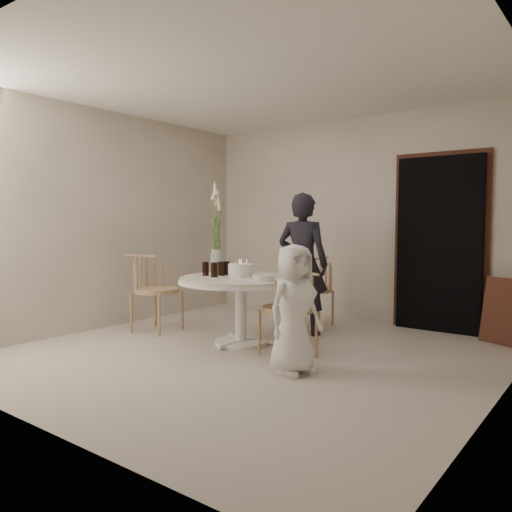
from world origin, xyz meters
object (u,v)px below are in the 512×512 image
Objects in this scene: chair_far at (316,281)px; birthday_cake at (241,270)px; chair_left at (148,281)px; boy at (294,309)px; flower_vase at (217,237)px; table at (241,288)px; chair_right at (295,301)px; girl at (303,264)px.

birthday_cake reaches higher than chair_far.
chair_left is 2.37m from boy.
boy is 1.06× the size of flower_vase.
chair_left reaches higher than table.
boy is 3.94× the size of birthday_cake.
chair_right is 0.87m from birthday_cake.
chair_far is 1.64m from chair_right.
chair_far reaches higher than chair_right.
boy is at bearing -106.76° from chair_left.
boy is at bearing -25.12° from flower_vase.
birthday_cake is 0.27× the size of flower_vase.
chair_far is 2.10m from chair_left.
birthday_cake reaches higher than chair_right.
table is at bearing -99.96° from chair_far.
chair_right is (0.79, -0.15, -0.05)m from table.
chair_far is 1.46m from flower_vase.
chair_left is (-2.11, 0.00, 0.04)m from chair_right.
table is at bearing 77.47° from boy.
chair_left is 3.24× the size of birthday_cake.
chair_far is at bearing -136.66° from chair_right.
girl is at bearing -66.43° from chair_left.
boy reaches higher than birthday_cake.
boy is 1.79m from flower_vase.
table is 0.80× the size of girl.
chair_right is at bearing -12.86° from birthday_cake.
chair_right is (0.65, -1.51, -0.00)m from chair_far.
chair_far is 0.62m from girl.
birthday_cake is at bearing -101.11° from chair_far.
flower_vase is at bearing 79.50° from boy.
boy is at bearing -27.15° from table.
birthday_cake is at bearing 76.26° from boy.
boy reaches higher than chair_right.
chair_left is at bearing -69.95° from chair_right.
boy reaches higher than chair_left.
birthday_cake is at bearing 119.63° from table.
chair_far is 0.94× the size of chair_left.
chair_right is 0.81× the size of flower_vase.
chair_right is at bearing -14.70° from flower_vase.
birthday_cake is (-0.17, -1.32, 0.24)m from chair_far.
boy reaches higher than table.
chair_left is at bearing 95.40° from boy.
flower_vase is (-0.51, 0.20, 0.53)m from table.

